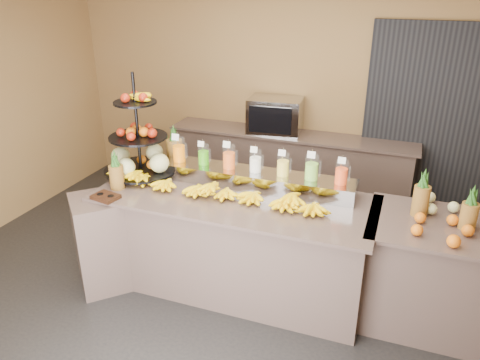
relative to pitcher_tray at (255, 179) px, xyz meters
The scene contains 20 objects.
ground 1.16m from the pitcher_tray, 100.12° to the right, with size 6.00×6.00×0.00m, color black.
room_envelope 0.90m from the pitcher_tray, 67.88° to the left, with size 6.04×5.02×2.82m.
buffet_counter 0.66m from the pitcher_tray, 124.36° to the right, with size 2.75×1.25×0.93m.
right_counter 1.69m from the pitcher_tray, ahead, with size 1.08×0.88×0.93m.
back_ledge 1.76m from the pitcher_tray, 93.55° to the left, with size 3.10×0.55×0.93m.
pitcher_tray is the anchor object (origin of this frame).
juice_pitcher_orange_a 0.80m from the pitcher_tray, behind, with size 0.12×0.13×0.30m.
juice_pitcher_green 0.54m from the pitcher_tray, behind, with size 0.11×0.11×0.26m.
juice_pitcher_orange_b 0.31m from the pitcher_tray, behind, with size 0.12×0.12×0.29m.
juice_pitcher_milk 0.17m from the pitcher_tray, 102.74° to the right, with size 0.11×0.12×0.27m.
juice_pitcher_lemon 0.31m from the pitcher_tray, ahead, with size 0.11×0.12×0.27m.
juice_pitcher_lime 0.55m from the pitcher_tray, ahead, with size 0.12×0.12×0.29m.
juice_pitcher_orange_c 0.80m from the pitcher_tray, ahead, with size 0.11×0.12×0.27m.
banana_heap 0.43m from the pitcher_tray, 136.15° to the right, with size 2.18×0.20×0.18m.
fruit_stand 1.11m from the pitcher_tray, behind, with size 0.74×0.74×1.01m.
condiment_caddy 1.35m from the pitcher_tray, 148.36° to the right, with size 0.22×0.17×0.03m, color black.
pineapple_left_a 1.27m from the pitcher_tray, 157.77° to the right, with size 0.13×0.13×0.38m.
pineapple_left_b 0.94m from the pitcher_tray, behind, with size 0.16×0.16×0.46m.
right_fruit_pile 1.61m from the pitcher_tray, ahead, with size 0.49×0.46×0.26m.
oven_warmer 1.70m from the pitcher_tray, 100.26° to the left, with size 0.65×0.45×0.43m, color gray.
Camera 1 is at (1.36, -3.19, 2.72)m, focal length 35.00 mm.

